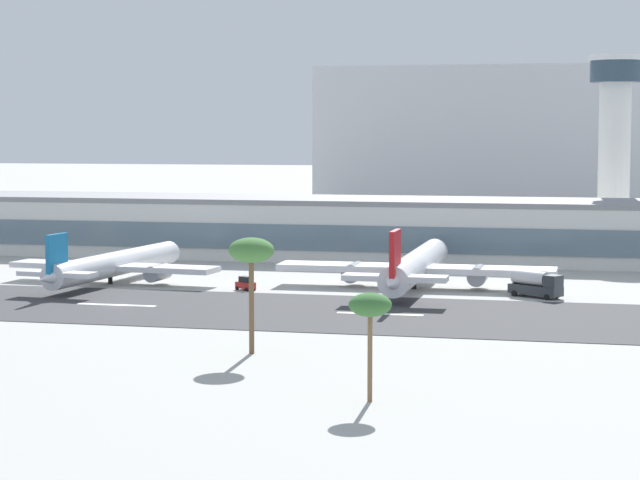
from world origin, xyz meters
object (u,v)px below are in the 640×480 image
object	(u,v)px
distant_hotel_block	(500,141)
airliner_red_tail_gate_1	(414,267)
terminal_building	(324,228)
service_fuel_truck_0	(536,284)
service_baggage_tug_2	(246,284)
palm_tree_1	(370,307)
airliner_blue_tail_gate_0	(111,265)
palm_tree_2	(251,253)
control_tower	(615,137)

from	to	relation	value
distant_hotel_block	airliner_red_tail_gate_1	xyz separation A→B (m)	(0.84, -178.85, -18.57)
terminal_building	airliner_red_tail_gate_1	distance (m)	50.32
service_fuel_truck_0	service_baggage_tug_2	distance (m)	45.11
service_baggage_tug_2	palm_tree_1	world-z (taller)	palm_tree_1
terminal_building	airliner_blue_tail_gate_0	size ratio (longest dim) A/B	4.37
service_baggage_tug_2	palm_tree_1	bearing A→B (deg)	145.94
distant_hotel_block	airliner_red_tail_gate_1	distance (m)	179.81
distant_hotel_block	palm_tree_2	distance (m)	239.34
service_baggage_tug_2	terminal_building	bearing A→B (deg)	-59.87
airliner_red_tail_gate_1	service_baggage_tug_2	world-z (taller)	airliner_red_tail_gate_1
control_tower	airliner_red_tail_gate_1	xyz separation A→B (m)	(-31.40, -69.97, -20.27)
airliner_blue_tail_gate_0	palm_tree_2	xyz separation A→B (m)	(40.03, -55.29, 8.39)
terminal_building	service_baggage_tug_2	bearing A→B (deg)	-91.19
airliner_blue_tail_gate_0	service_fuel_truck_0	world-z (taller)	airliner_blue_tail_gate_0
airliner_blue_tail_gate_0	palm_tree_1	size ratio (longest dim) A/B	4.50
palm_tree_1	distant_hotel_block	bearing A→B (deg)	91.93
service_baggage_tug_2	palm_tree_1	distance (m)	81.11
control_tower	distant_hotel_block	distance (m)	113.57
control_tower	palm_tree_2	bearing A→B (deg)	-107.49
airliner_blue_tail_gate_0	service_fuel_truck_0	distance (m)	68.97
terminal_building	airliner_blue_tail_gate_0	bearing A→B (deg)	-117.19
terminal_building	service_baggage_tug_2	xyz separation A→B (m)	(-1.07, -51.55, -4.91)
terminal_building	service_baggage_tug_2	size ratio (longest dim) A/B	56.21
airliner_blue_tail_gate_0	airliner_red_tail_gate_1	distance (m)	49.84
distant_hotel_block	airliner_blue_tail_gate_0	bearing A→B (deg)	-104.87
palm_tree_2	control_tower	bearing A→B (deg)	72.51
airliner_blue_tail_gate_0	distant_hotel_block	bearing A→B (deg)	-9.18
terminal_building	airliner_blue_tail_gate_0	xyz separation A→B (m)	(-24.97, -48.60, -2.89)
airliner_red_tail_gate_1	service_baggage_tug_2	xyz separation A→B (m)	(-25.71, -7.75, -2.42)
distant_hotel_block	airliner_blue_tail_gate_0	world-z (taller)	distant_hotel_block
palm_tree_2	service_baggage_tug_2	bearing A→B (deg)	107.13
distant_hotel_block	palm_tree_1	bearing A→B (deg)	-88.07
airliner_red_tail_gate_1	distant_hotel_block	bearing A→B (deg)	0.22
palm_tree_2	service_fuel_truck_0	bearing A→B (deg)	61.90
airliner_red_tail_gate_1	service_fuel_truck_0	xyz separation A→B (m)	(19.35, -5.91, -1.44)
palm_tree_1	palm_tree_2	xyz separation A→B (m)	(-17.49, 21.05, 2.59)
terminal_building	airliner_red_tail_gate_1	world-z (taller)	terminal_building
control_tower	airliner_blue_tail_gate_0	bearing A→B (deg)	-137.29
airliner_red_tail_gate_1	palm_tree_2	size ratio (longest dim) A/B	3.96
terminal_building	service_baggage_tug_2	world-z (taller)	terminal_building
airliner_red_tail_gate_1	service_baggage_tug_2	bearing A→B (deg)	106.73
terminal_building	control_tower	xyz separation A→B (m)	(56.03, 26.17, 17.79)
distant_hotel_block	service_fuel_truck_0	bearing A→B (deg)	-83.76
control_tower	palm_tree_1	size ratio (longest dim) A/B	3.99
service_fuel_truck_0	service_baggage_tug_2	world-z (taller)	service_fuel_truck_0
service_fuel_truck_0	service_baggage_tug_2	size ratio (longest dim) A/B	2.39
control_tower	airliner_blue_tail_gate_0	xyz separation A→B (m)	(-81.00, -74.76, -20.68)
terminal_building	service_fuel_truck_0	xyz separation A→B (m)	(43.99, -49.71, -3.92)
airliner_red_tail_gate_1	palm_tree_2	xyz separation A→B (m)	(-9.57, -60.09, 7.99)
service_baggage_tug_2	palm_tree_1	size ratio (longest dim) A/B	0.35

